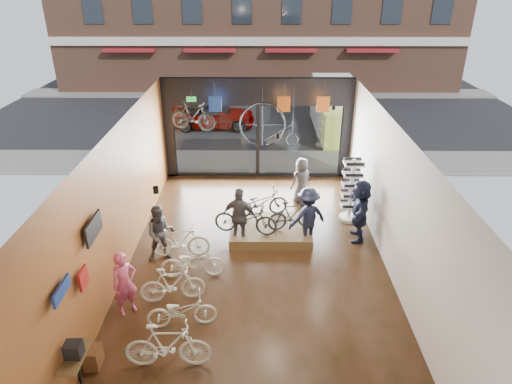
{
  "coord_description": "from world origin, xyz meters",
  "views": [
    {
      "loc": [
        0.06,
        -10.38,
        7.24
      ],
      "look_at": [
        -0.03,
        1.4,
        1.5
      ],
      "focal_mm": 32.0,
      "sensor_mm": 36.0,
      "label": 1
    }
  ],
  "objects_px": {
    "box_truck": "(338,111)",
    "display_bike_right": "(260,203)",
    "sunglasses_rack": "(351,190)",
    "penny_farthing": "(272,126)",
    "display_platform": "(270,230)",
    "floor_bike_2": "(182,311)",
    "street_car": "(211,113)",
    "floor_bike_1": "(168,346)",
    "floor_bike_4": "(193,262)",
    "customer_3": "(308,216)",
    "hung_bike": "(193,116)",
    "display_bike_left": "(246,218)",
    "customer_0": "(125,284)",
    "floor_bike_3": "(172,284)",
    "customer_2": "(240,217)",
    "customer_1": "(161,233)",
    "floor_bike_5": "(180,241)",
    "display_bike_mid": "(292,215)",
    "customer_5": "(360,210)",
    "customer_4": "(301,180)"
  },
  "relations": [
    {
      "from": "display_bike_right",
      "to": "sunglasses_rack",
      "type": "xyz_separation_m",
      "value": [
        2.85,
        0.34,
        0.28
      ]
    },
    {
      "from": "street_car",
      "to": "display_bike_mid",
      "type": "bearing_deg",
      "value": -162.04
    },
    {
      "from": "display_bike_mid",
      "to": "penny_farthing",
      "type": "xyz_separation_m",
      "value": [
        -0.55,
        3.03,
        1.74
      ]
    },
    {
      "from": "floor_bike_4",
      "to": "customer_3",
      "type": "relative_size",
      "value": 0.94
    },
    {
      "from": "box_truck",
      "to": "sunglasses_rack",
      "type": "xyz_separation_m",
      "value": [
        -0.89,
        -8.5,
        -0.14
      ]
    },
    {
      "from": "customer_2",
      "to": "sunglasses_rack",
      "type": "distance_m",
      "value": 3.73
    },
    {
      "from": "street_car",
      "to": "floor_bike_5",
      "type": "height_order",
      "value": "street_car"
    },
    {
      "from": "box_truck",
      "to": "penny_farthing",
      "type": "xyz_separation_m",
      "value": [
        -3.35,
        -6.57,
        1.32
      ]
    },
    {
      "from": "street_car",
      "to": "customer_3",
      "type": "xyz_separation_m",
      "value": [
        3.85,
        -10.92,
        0.14
      ]
    },
    {
      "from": "display_bike_mid",
      "to": "sunglasses_rack",
      "type": "xyz_separation_m",
      "value": [
        1.91,
        1.1,
        0.28
      ]
    },
    {
      "from": "customer_0",
      "to": "customer_3",
      "type": "xyz_separation_m",
      "value": [
        4.46,
        3.05,
        0.08
      ]
    },
    {
      "from": "floor_bike_4",
      "to": "customer_4",
      "type": "distance_m",
      "value": 5.4
    },
    {
      "from": "box_truck",
      "to": "floor_bike_2",
      "type": "height_order",
      "value": "box_truck"
    },
    {
      "from": "sunglasses_rack",
      "to": "penny_farthing",
      "type": "relative_size",
      "value": 1.07
    },
    {
      "from": "customer_3",
      "to": "street_car",
      "type": "bearing_deg",
      "value": -95.2
    },
    {
      "from": "customer_1",
      "to": "customer_5",
      "type": "bearing_deg",
      "value": -3.24
    },
    {
      "from": "street_car",
      "to": "floor_bike_1",
      "type": "relative_size",
      "value": 2.49
    },
    {
      "from": "box_truck",
      "to": "floor_bike_4",
      "type": "distance_m",
      "value": 12.84
    },
    {
      "from": "floor_bike_4",
      "to": "penny_farthing",
      "type": "relative_size",
      "value": 0.86
    },
    {
      "from": "floor_bike_3",
      "to": "customer_2",
      "type": "distance_m",
      "value": 3.04
    },
    {
      "from": "floor_bike_5",
      "to": "floor_bike_4",
      "type": "bearing_deg",
      "value": -157.12
    },
    {
      "from": "floor_bike_1",
      "to": "customer_3",
      "type": "xyz_separation_m",
      "value": [
        3.2,
        4.67,
        0.36
      ]
    },
    {
      "from": "box_truck",
      "to": "display_bike_right",
      "type": "height_order",
      "value": "box_truck"
    },
    {
      "from": "floor_bike_5",
      "to": "customer_2",
      "type": "bearing_deg",
      "value": -70.43
    },
    {
      "from": "floor_bike_4",
      "to": "display_bike_right",
      "type": "xyz_separation_m",
      "value": [
        1.75,
        2.75,
        0.32
      ]
    },
    {
      "from": "customer_2",
      "to": "customer_3",
      "type": "bearing_deg",
      "value": -161.27
    },
    {
      "from": "display_platform",
      "to": "floor_bike_2",
      "type": "bearing_deg",
      "value": -117.53
    },
    {
      "from": "floor_bike_1",
      "to": "hung_bike",
      "type": "distance_m",
      "value": 8.16
    },
    {
      "from": "penny_farthing",
      "to": "customer_0",
      "type": "bearing_deg",
      "value": -118.61
    },
    {
      "from": "display_bike_left",
      "to": "sunglasses_rack",
      "type": "relative_size",
      "value": 0.89
    },
    {
      "from": "display_bike_right",
      "to": "customer_5",
      "type": "distance_m",
      "value": 3.02
    },
    {
      "from": "display_bike_left",
      "to": "customer_3",
      "type": "bearing_deg",
      "value": -81.26
    },
    {
      "from": "customer_4",
      "to": "hung_bike",
      "type": "height_order",
      "value": "hung_bike"
    },
    {
      "from": "customer_1",
      "to": "customer_5",
      "type": "height_order",
      "value": "customer_5"
    },
    {
      "from": "floor_bike_2",
      "to": "customer_3",
      "type": "distance_m",
      "value": 4.71
    },
    {
      "from": "display_platform",
      "to": "customer_1",
      "type": "height_order",
      "value": "customer_1"
    },
    {
      "from": "street_car",
      "to": "customer_3",
      "type": "distance_m",
      "value": 11.58
    },
    {
      "from": "display_bike_mid",
      "to": "hung_bike",
      "type": "distance_m",
      "value": 4.76
    },
    {
      "from": "display_platform",
      "to": "penny_farthing",
      "type": "relative_size",
      "value": 1.24
    },
    {
      "from": "floor_bike_4",
      "to": "display_bike_mid",
      "type": "bearing_deg",
      "value": -58.19
    },
    {
      "from": "display_platform",
      "to": "hung_bike",
      "type": "xyz_separation_m",
      "value": [
        -2.54,
        2.67,
        2.78
      ]
    },
    {
      "from": "customer_2",
      "to": "hung_bike",
      "type": "xyz_separation_m",
      "value": [
        -1.66,
        3.15,
        2.04
      ]
    },
    {
      "from": "penny_farthing",
      "to": "floor_bike_3",
      "type": "bearing_deg",
      "value": -112.68
    },
    {
      "from": "floor_bike_5",
      "to": "customer_5",
      "type": "distance_m",
      "value": 5.23
    },
    {
      "from": "floor_bike_5",
      "to": "customer_3",
      "type": "distance_m",
      "value": 3.67
    },
    {
      "from": "display_bike_left",
      "to": "display_bike_mid",
      "type": "bearing_deg",
      "value": -68.24
    },
    {
      "from": "floor_bike_2",
      "to": "floor_bike_5",
      "type": "distance_m",
      "value": 2.8
    },
    {
      "from": "floor_bike_3",
      "to": "penny_farthing",
      "type": "distance_m",
      "value": 6.79
    },
    {
      "from": "floor_bike_1",
      "to": "floor_bike_4",
      "type": "relative_size",
      "value": 1.05
    },
    {
      "from": "penny_farthing",
      "to": "hung_bike",
      "type": "distance_m",
      "value": 2.67
    }
  ]
}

